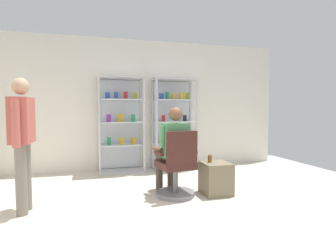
{
  "coord_description": "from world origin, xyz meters",
  "views": [
    {
      "loc": [
        -1.04,
        -2.67,
        1.25
      ],
      "look_at": [
        0.03,
        1.3,
        1.0
      ],
      "focal_mm": 28.7,
      "sensor_mm": 36.0,
      "label": 1
    }
  ],
  "objects_px": {
    "display_cabinet_right": "(174,123)",
    "tea_glass": "(210,159)",
    "seated_shopkeeper": "(173,146)",
    "display_cabinet_left": "(121,124)",
    "standing_customer": "(22,136)",
    "office_chair": "(177,170)",
    "storage_crate": "(216,178)"
  },
  "relations": [
    {
      "from": "storage_crate",
      "to": "display_cabinet_right",
      "type": "bearing_deg",
      "value": 93.58
    },
    {
      "from": "standing_customer",
      "to": "seated_shopkeeper",
      "type": "bearing_deg",
      "value": 6.68
    },
    {
      "from": "display_cabinet_right",
      "to": "seated_shopkeeper",
      "type": "bearing_deg",
      "value": -106.82
    },
    {
      "from": "standing_customer",
      "to": "office_chair",
      "type": "bearing_deg",
      "value": 1.92
    },
    {
      "from": "display_cabinet_left",
      "to": "tea_glass",
      "type": "height_order",
      "value": "display_cabinet_left"
    },
    {
      "from": "seated_shopkeeper",
      "to": "standing_customer",
      "type": "xyz_separation_m",
      "value": [
        -1.95,
        -0.23,
        0.22
      ]
    },
    {
      "from": "display_cabinet_left",
      "to": "display_cabinet_right",
      "type": "distance_m",
      "value": 1.1
    },
    {
      "from": "storage_crate",
      "to": "tea_glass",
      "type": "relative_size",
      "value": 4.35
    },
    {
      "from": "office_chair",
      "to": "tea_glass",
      "type": "relative_size",
      "value": 8.87
    },
    {
      "from": "display_cabinet_left",
      "to": "tea_glass",
      "type": "distance_m",
      "value": 2.17
    },
    {
      "from": "office_chair",
      "to": "standing_customer",
      "type": "xyz_separation_m",
      "value": [
        -1.97,
        -0.07,
        0.54
      ]
    },
    {
      "from": "standing_customer",
      "to": "display_cabinet_right",
      "type": "bearing_deg",
      "value": 37.59
    },
    {
      "from": "display_cabinet_left",
      "to": "tea_glass",
      "type": "bearing_deg",
      "value": -57.42
    },
    {
      "from": "storage_crate",
      "to": "tea_glass",
      "type": "xyz_separation_m",
      "value": [
        -0.07,
        0.06,
        0.29
      ]
    },
    {
      "from": "display_cabinet_right",
      "to": "tea_glass",
      "type": "distance_m",
      "value": 1.84
    },
    {
      "from": "seated_shopkeeper",
      "to": "storage_crate",
      "type": "height_order",
      "value": "seated_shopkeeper"
    },
    {
      "from": "display_cabinet_right",
      "to": "standing_customer",
      "type": "xyz_separation_m",
      "value": [
        -2.45,
        -1.88,
        -0.03
      ]
    },
    {
      "from": "storage_crate",
      "to": "standing_customer",
      "type": "distance_m",
      "value": 2.66
    },
    {
      "from": "display_cabinet_right",
      "to": "office_chair",
      "type": "xyz_separation_m",
      "value": [
        -0.48,
        -1.82,
        -0.57
      ]
    },
    {
      "from": "office_chair",
      "to": "seated_shopkeeper",
      "type": "relative_size",
      "value": 0.74
    },
    {
      "from": "display_cabinet_left",
      "to": "storage_crate",
      "type": "relative_size",
      "value": 4.04
    },
    {
      "from": "storage_crate",
      "to": "display_cabinet_left",
      "type": "bearing_deg",
      "value": 123.43
    },
    {
      "from": "display_cabinet_right",
      "to": "seated_shopkeeper",
      "type": "xyz_separation_m",
      "value": [
        -0.5,
        -1.66,
        -0.25
      ]
    },
    {
      "from": "display_cabinet_right",
      "to": "office_chair",
      "type": "relative_size",
      "value": 1.98
    },
    {
      "from": "seated_shopkeeper",
      "to": "storage_crate",
      "type": "bearing_deg",
      "value": -16.6
    },
    {
      "from": "display_cabinet_left",
      "to": "display_cabinet_right",
      "type": "relative_size",
      "value": 1.0
    },
    {
      "from": "storage_crate",
      "to": "standing_customer",
      "type": "bearing_deg",
      "value": -179.01
    },
    {
      "from": "display_cabinet_left",
      "to": "display_cabinet_right",
      "type": "height_order",
      "value": "same"
    },
    {
      "from": "office_chair",
      "to": "storage_crate",
      "type": "relative_size",
      "value": 2.04
    },
    {
      "from": "display_cabinet_right",
      "to": "tea_glass",
      "type": "bearing_deg",
      "value": -88.68
    },
    {
      "from": "office_chair",
      "to": "tea_glass",
      "type": "height_order",
      "value": "office_chair"
    },
    {
      "from": "seated_shopkeeper",
      "to": "office_chair",
      "type": "bearing_deg",
      "value": -82.27
    }
  ]
}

